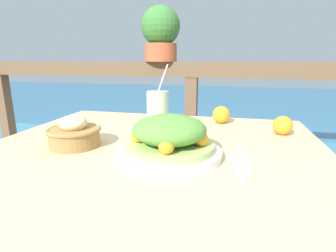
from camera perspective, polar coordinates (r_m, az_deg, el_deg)
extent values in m
cube|color=tan|center=(0.81, -3.51, -6.09)|extent=(1.05, 0.97, 0.04)
cube|color=tan|center=(1.50, -16.15, -12.76)|extent=(0.06, 0.06, 0.73)
cube|color=tan|center=(1.35, 22.64, -16.42)|extent=(0.06, 0.06, 0.73)
cube|color=brown|center=(1.58, 5.22, 12.17)|extent=(2.80, 0.08, 0.09)
cube|color=brown|center=(2.30, -31.14, -2.08)|extent=(0.07, 0.07, 0.93)
cube|color=brown|center=(1.68, 4.83, -5.46)|extent=(0.07, 0.07, 0.93)
cube|color=teal|center=(4.15, 9.79, 2.82)|extent=(12.00, 4.00, 0.43)
cylinder|color=white|center=(0.73, 0.29, -5.82)|extent=(0.29, 0.29, 0.02)
cylinder|color=#A8C66B|center=(0.72, 0.29, -4.41)|extent=(0.25, 0.25, 0.02)
ellipsoid|color=#568E38|center=(0.71, 0.30, -0.74)|extent=(0.20, 0.20, 0.08)
sphere|color=orange|center=(0.70, 7.10, -2.75)|extent=(0.04, 0.04, 0.04)
sphere|color=orange|center=(0.80, 1.71, -0.50)|extent=(0.04, 0.04, 0.04)
sphere|color=orange|center=(0.73, -6.49, -2.06)|extent=(0.04, 0.04, 0.04)
sphere|color=orange|center=(0.63, -0.36, -4.42)|extent=(0.04, 0.04, 0.04)
cylinder|color=beige|center=(0.92, -2.26, 2.77)|extent=(0.08, 0.08, 0.16)
cylinder|color=white|center=(0.92, -2.42, 6.83)|extent=(0.08, 0.04, 0.21)
cylinder|color=olive|center=(0.86, -19.67, -2.30)|extent=(0.15, 0.15, 0.06)
torus|color=olive|center=(0.85, -19.80, -0.75)|extent=(0.16, 0.16, 0.01)
ellipsoid|color=beige|center=(0.85, -19.92, 0.59)|extent=(0.08, 0.08, 0.05)
cylinder|color=#A34C2D|center=(1.62, -1.60, 15.69)|extent=(0.19, 0.19, 0.10)
sphere|color=#336B2D|center=(1.63, -1.63, 20.93)|extent=(0.23, 0.23, 0.23)
cube|color=silver|center=(0.69, 14.75, -8.23)|extent=(0.03, 0.18, 0.00)
cube|color=silver|center=(0.74, 16.32, -6.87)|extent=(0.03, 0.18, 0.00)
sphere|color=orange|center=(1.01, 23.70, 0.12)|extent=(0.07, 0.07, 0.07)
sphere|color=orange|center=(1.12, 11.52, 2.44)|extent=(0.07, 0.07, 0.07)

